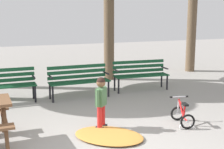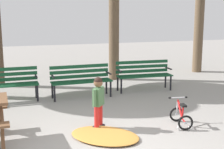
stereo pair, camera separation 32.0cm
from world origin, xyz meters
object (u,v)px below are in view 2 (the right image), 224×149
(park_bench_far_left, at_px, (6,82))
(child_standing, at_px, (98,99))
(park_bench_left, at_px, (81,78))
(kids_bicycle, at_px, (181,116))
(park_bench_right, at_px, (144,73))

(park_bench_far_left, height_order, child_standing, child_standing)
(park_bench_left, bearing_deg, kids_bicycle, -64.67)
(park_bench_far_left, xyz_separation_m, child_standing, (1.65, -2.63, 0.09))
(child_standing, bearing_deg, kids_bicycle, -13.86)
(park_bench_far_left, height_order, park_bench_left, same)
(kids_bicycle, bearing_deg, child_standing, 166.14)
(park_bench_right, height_order, child_standing, child_standing)
(park_bench_right, bearing_deg, park_bench_left, -174.87)
(park_bench_far_left, bearing_deg, child_standing, -57.92)
(park_bench_right, distance_m, kids_bicycle, 3.07)
(child_standing, bearing_deg, park_bench_far_left, 122.08)
(park_bench_left, bearing_deg, park_bench_far_left, 174.29)
(kids_bicycle, bearing_deg, park_bench_far_left, 137.01)
(park_bench_far_left, distance_m, park_bench_left, 1.91)
(park_bench_left, bearing_deg, park_bench_right, 5.13)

